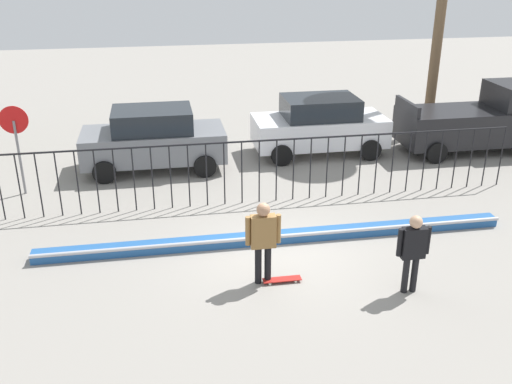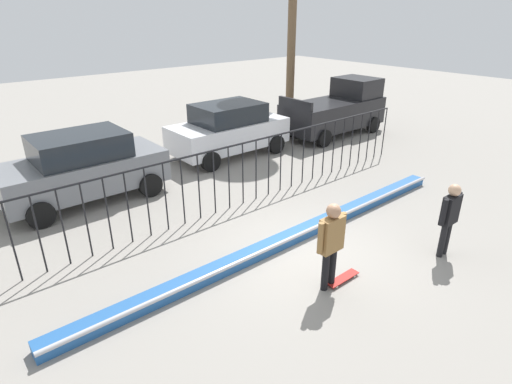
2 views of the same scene
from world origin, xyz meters
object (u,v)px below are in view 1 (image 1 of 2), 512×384
object	(u,v)px
skateboard	(282,279)
parked_car_white	(319,125)
stop_sign	(17,138)
pickup_truck	(477,120)
parked_car_gray	(154,139)
skateboarder	(263,236)
camera_operator	(413,247)

from	to	relation	value
skateboard	parked_car_white	distance (m)	8.26
stop_sign	parked_car_white	bearing A→B (deg)	11.94
skateboard	parked_car_white	world-z (taller)	parked_car_white
pickup_truck	parked_car_gray	bearing A→B (deg)	-179.55
skateboarder	parked_car_gray	bearing A→B (deg)	101.53
skateboarder	parked_car_gray	world-z (taller)	parked_car_gray
skateboarder	pickup_truck	bearing A→B (deg)	34.43
camera_operator	stop_sign	bearing A→B (deg)	-38.31
skateboarder	skateboard	distance (m)	1.08
skateboard	skateboarder	bearing A→B (deg)	164.84
skateboard	stop_sign	xyz separation A→B (m)	(-6.09, 5.78, 1.56)
skateboarder	skateboard	world-z (taller)	skateboarder
parked_car_gray	camera_operator	bearing A→B (deg)	-54.08
parked_car_white	stop_sign	world-z (taller)	stop_sign
camera_operator	stop_sign	xyz separation A→B (m)	(-8.51, 6.56, 0.61)
skateboarder	parked_car_white	distance (m)	8.30
parked_car_gray	parked_car_white	size ratio (longest dim) A/B	1.00
camera_operator	parked_car_white	xyz separation A→B (m)	(0.49, 8.46, -0.03)
parked_car_white	stop_sign	distance (m)	9.22
parked_car_white	skateboard	bearing A→B (deg)	-107.62
skateboarder	skateboard	size ratio (longest dim) A/B	2.23
skateboard	stop_sign	world-z (taller)	stop_sign
parked_car_gray	skateboard	bearing A→B (deg)	-66.70
pickup_truck	stop_sign	distance (m)	14.32
parked_car_gray	parked_car_white	world-z (taller)	same
pickup_truck	skateboard	bearing A→B (deg)	-138.34
stop_sign	camera_operator	bearing A→B (deg)	-37.63
parked_car_gray	pickup_truck	size ratio (longest dim) A/B	0.91
skateboarder	skateboard	bearing A→B (deg)	-13.79
skateboarder	stop_sign	world-z (taller)	stop_sign
stop_sign	parked_car_gray	bearing A→B (deg)	20.44
pickup_truck	skateboarder	bearing A→B (deg)	-139.89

